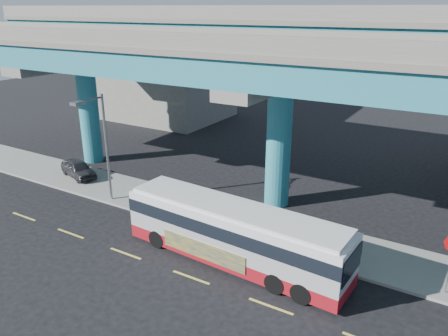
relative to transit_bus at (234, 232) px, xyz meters
The scene contains 8 objects.
ground 2.67m from the transit_bus, 118.03° to the right, with size 120.00×120.00×0.00m, color black.
sidewalk 4.05m from the transit_bus, 105.50° to the left, with size 70.00×4.00×0.15m, color gray.
lane_markings 2.89m from the transit_bus, 114.67° to the right, with size 58.00×0.12×0.01m.
viaduct 10.49m from the transit_bus, 97.91° to the left, with size 52.00×12.40×11.70m.
building_concrete 30.64m from the transit_bus, 133.52° to the left, with size 12.00×10.00×9.00m, color gray.
transit_bus is the anchor object (origin of this frame).
parked_car 15.45m from the transit_bus, 165.88° to the left, with size 3.77×2.38×1.19m, color #302F35.
street_lamp 10.70m from the transit_bus, behind, with size 0.50×2.24×6.69m.
Camera 1 is at (9.99, -14.07, 11.62)m, focal length 35.00 mm.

